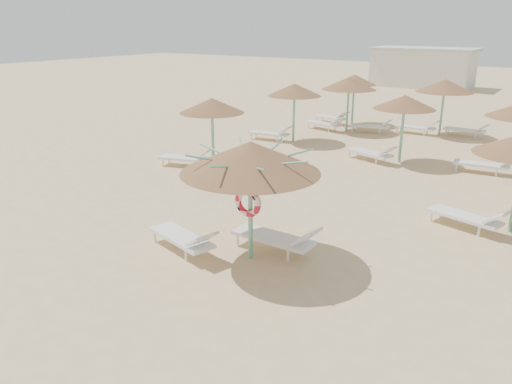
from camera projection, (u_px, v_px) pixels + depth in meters
The scene contains 6 objects.
ground at pixel (247, 248), 12.23m from camera, with size 120.00×120.00×0.00m, color #DFB488.
main_palapa at pixel (250, 158), 10.94m from camera, with size 3.13×3.13×2.81m.
lounger_main_a at pixel (185, 238), 11.94m from camera, with size 2.20×1.15×0.77m.
lounger_main_b at pixel (278, 238), 11.91m from camera, with size 2.22×0.71×0.80m.
palapa_field at pixel (462, 105), 18.75m from camera, with size 19.19×14.32×2.72m.
service_hut at pixel (423, 67), 42.41m from camera, with size 8.40×4.40×3.25m.
Camera 1 is at (6.37, -9.13, 5.26)m, focal length 35.00 mm.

